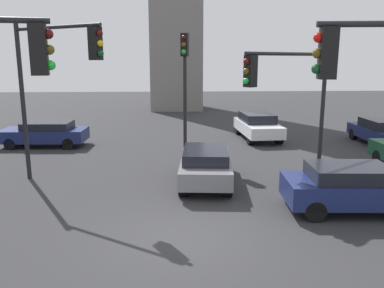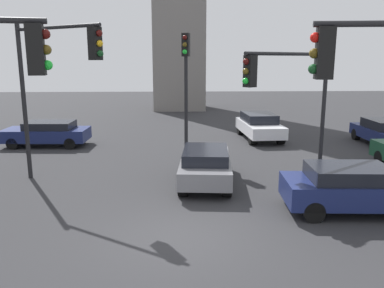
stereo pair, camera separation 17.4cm
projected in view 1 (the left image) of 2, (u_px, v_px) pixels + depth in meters
ground_plane at (180, 238)px, 10.01m from camera, size 91.52×91.52×0.00m
traffic_light_0 at (185, 73)px, 17.46m from camera, size 0.39×0.49×5.56m
traffic_light_1 at (54, 69)px, 13.23m from camera, size 3.48×2.43×5.82m
traffic_light_4 at (290, 86)px, 13.83m from camera, size 3.71×2.75×4.89m
car_0 at (354, 187)px, 11.65m from camera, size 4.21×2.08×1.40m
car_1 at (257, 125)px, 22.30m from camera, size 2.11×4.46×1.45m
car_3 at (378, 131)px, 20.80m from camera, size 1.67×3.93×1.37m
car_5 at (206, 164)px, 14.24m from camera, size 2.11×4.22×1.33m
car_6 at (45, 133)px, 20.39m from camera, size 4.32×1.96×1.28m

